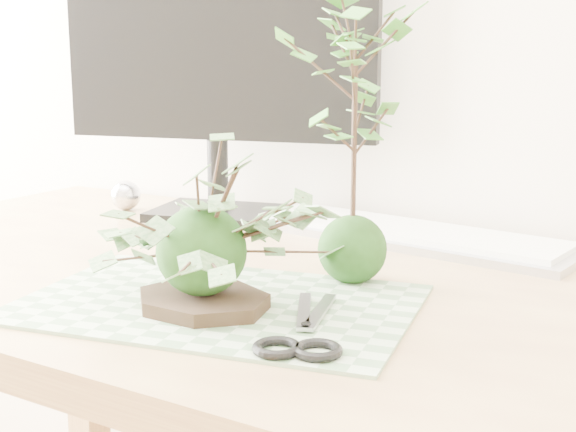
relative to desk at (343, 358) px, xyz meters
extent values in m
cube|color=tan|center=(0.00, 0.00, 0.07)|extent=(1.60, 0.70, 0.04)
cube|color=tan|center=(-0.74, 0.29, -0.30)|extent=(0.06, 0.06, 0.70)
cube|color=#577C53|center=(-0.09, -0.13, 0.09)|extent=(0.47, 0.36, 0.00)
cylinder|color=black|center=(-0.09, -0.16, 0.10)|extent=(0.16, 0.16, 0.01)
sphere|color=black|center=(-0.09, -0.16, 0.16)|extent=(0.10, 0.10, 0.10)
sphere|color=black|center=(0.00, 0.02, 0.13)|extent=(0.08, 0.08, 0.08)
cylinder|color=#302016|center=(0.00, 0.02, 0.25)|extent=(0.01, 0.01, 0.20)
cube|color=#AAAAB4|center=(-0.03, 0.26, 0.09)|extent=(0.52, 0.20, 0.01)
cube|color=silver|center=(-0.03, 0.26, 0.10)|extent=(0.48, 0.17, 0.01)
cube|color=black|center=(-0.37, 0.25, 0.10)|extent=(0.24, 0.20, 0.01)
cylinder|color=black|center=(-0.37, 0.25, 0.16)|extent=(0.03, 0.03, 0.12)
cube|color=black|center=(-0.37, 0.26, 0.39)|extent=(0.52, 0.16, 0.34)
sphere|color=silver|center=(-0.54, 0.21, 0.11)|extent=(0.05, 0.05, 0.05)
cube|color=gray|center=(0.04, -0.11, 0.09)|extent=(0.07, 0.11, 0.00)
cube|color=gray|center=(0.05, -0.11, 0.09)|extent=(0.04, 0.11, 0.00)
torus|color=black|center=(0.03, -0.22, 0.10)|extent=(0.06, 0.06, 0.01)
torus|color=black|center=(0.06, -0.22, 0.10)|extent=(0.06, 0.06, 0.01)
camera|label=1|loc=(0.42, -0.81, 0.36)|focal=50.00mm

